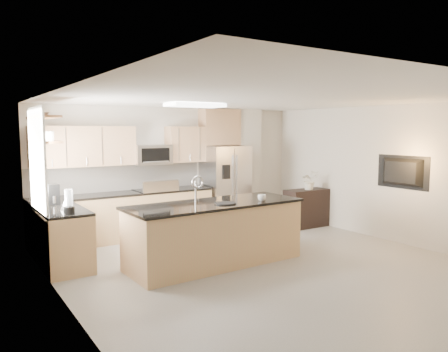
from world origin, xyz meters
TOP-DOWN VIEW (x-y plane):
  - floor at (0.00, 0.00)m, footprint 6.50×6.50m
  - ceiling at (0.00, 0.00)m, footprint 6.00×6.50m
  - wall_back at (0.00, 3.25)m, footprint 6.00×0.02m
  - wall_left at (-3.00, 0.00)m, footprint 0.02×6.50m
  - wall_right at (3.00, 0.00)m, footprint 0.02×6.50m
  - back_counter at (-1.23, 2.93)m, footprint 3.55×0.66m
  - left_counter at (-2.67, 1.85)m, footprint 0.66×1.50m
  - range at (-0.60, 2.92)m, footprint 0.76×0.64m
  - upper_cabinets at (-1.30, 3.09)m, footprint 3.50×0.33m
  - microwave at (-0.60, 3.04)m, footprint 0.76×0.40m
  - refrigerator at (1.06, 2.87)m, footprint 0.92×0.78m
  - partition_column at (1.82, 3.10)m, footprint 0.60×0.30m
  - window at (-2.98, 1.85)m, footprint 0.04×1.15m
  - shelf_lower at (-2.85, 1.95)m, footprint 0.30×1.20m
  - shelf_upper at (-2.85, 1.95)m, footprint 0.30×1.20m
  - ceiling_fixture at (-0.40, 1.60)m, footprint 1.00×0.50m
  - island at (-0.60, 0.63)m, footprint 2.89×1.11m
  - credenza at (2.52, 1.80)m, footprint 1.04×0.44m
  - cup at (0.12, 0.35)m, footprint 0.17×0.17m
  - platter at (-0.53, 0.44)m, footprint 0.34×0.34m
  - blender at (-2.67, 1.28)m, footprint 0.16×0.16m
  - kettle at (-2.62, 1.62)m, footprint 0.20×0.20m
  - coffee_maker at (-2.69, 2.27)m, footprint 0.19×0.23m
  - bowl at (-2.85, 2.11)m, footprint 0.37×0.37m
  - flower_vase at (2.53, 1.75)m, footprint 0.66×0.61m
  - television at (2.91, -0.20)m, footprint 0.14×1.08m

SIDE VIEW (x-z plane):
  - floor at x=0.00m, z-range 0.00..0.00m
  - credenza at x=2.52m, z-range 0.00..0.83m
  - left_counter at x=-2.67m, z-range 0.00..0.92m
  - back_counter at x=-1.23m, z-range -0.25..1.19m
  - range at x=-0.60m, z-range -0.10..1.04m
  - island at x=-0.60m, z-range -0.21..1.20m
  - refrigerator at x=1.06m, z-range 0.00..1.78m
  - platter at x=-0.53m, z-range 0.99..1.01m
  - kettle at x=-2.62m, z-range 0.91..1.15m
  - cup at x=0.12m, z-range 0.99..1.09m
  - blender at x=-2.67m, z-range 0.90..1.26m
  - coffee_maker at x=-2.69m, z-range 0.91..1.25m
  - flower_vase at x=2.53m, z-range 0.83..1.46m
  - wall_back at x=0.00m, z-range 0.00..2.60m
  - wall_left at x=-3.00m, z-range 0.00..2.60m
  - wall_right at x=3.00m, z-range 0.00..2.60m
  - partition_column at x=1.82m, z-range 0.00..2.60m
  - television at x=2.91m, z-range 1.04..1.66m
  - microwave at x=-0.60m, z-range 1.43..1.83m
  - window at x=-2.98m, z-range 0.83..2.47m
  - upper_cabinets at x=-1.30m, z-range 1.45..2.20m
  - shelf_lower at x=-2.85m, z-range 1.93..1.97m
  - shelf_upper at x=-2.85m, z-range 2.30..2.34m
  - bowl at x=-2.85m, z-range 2.34..2.42m
  - ceiling_fixture at x=-0.40m, z-range 2.53..2.59m
  - ceiling at x=0.00m, z-range 2.59..2.61m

